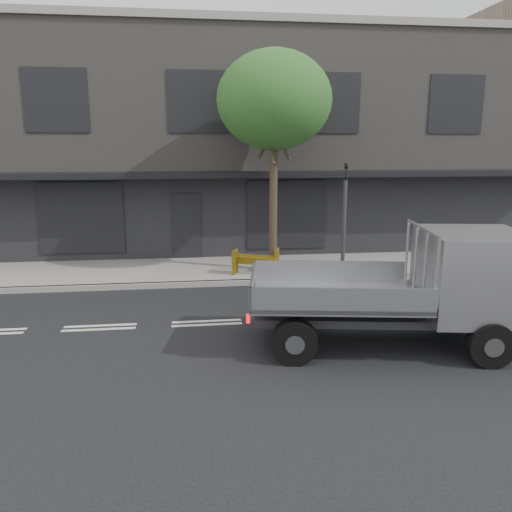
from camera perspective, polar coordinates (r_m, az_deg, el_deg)
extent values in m
plane|color=black|center=(11.64, -5.63, -7.65)|extent=(80.00, 80.00, 0.00)
cube|color=gray|center=(16.11, -6.10, -1.63)|extent=(32.00, 3.20, 0.15)
cube|color=gray|center=(14.57, -5.97, -3.17)|extent=(32.00, 0.20, 0.15)
cube|color=slate|center=(22.22, -6.68, 12.47)|extent=(26.00, 10.00, 8.00)
cylinder|color=#382B21|center=(15.44, 1.99, 5.09)|extent=(0.24, 0.24, 4.00)
ellipsoid|color=#22531F|center=(15.37, 2.09, 17.38)|extent=(3.40, 3.40, 2.89)
cylinder|color=#2D2D30|center=(15.15, 9.99, 2.85)|extent=(0.12, 0.12, 3.00)
imported|color=black|center=(14.96, 10.24, 9.47)|extent=(0.08, 0.10, 0.50)
cylinder|color=black|center=(9.44, 4.44, -9.76)|extent=(0.89, 0.45, 0.85)
cylinder|color=black|center=(11.23, 4.04, -6.06)|extent=(0.89, 0.45, 0.85)
cylinder|color=black|center=(10.25, 25.23, -9.14)|extent=(0.89, 0.45, 0.85)
cylinder|color=black|center=(11.92, 21.68, -5.84)|extent=(0.89, 0.45, 0.85)
cube|color=#2D2D30|center=(10.50, 14.17, -6.68)|extent=(5.28, 1.92, 0.16)
cube|color=#A1A1A5|center=(10.75, 23.54, -1.90)|extent=(2.21, 2.30, 1.69)
cube|color=black|center=(10.65, 23.77, 0.62)|extent=(1.97, 2.15, 0.62)
cube|color=#9B9BA0|center=(10.21, 9.03, -4.54)|extent=(3.68, 2.70, 0.11)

